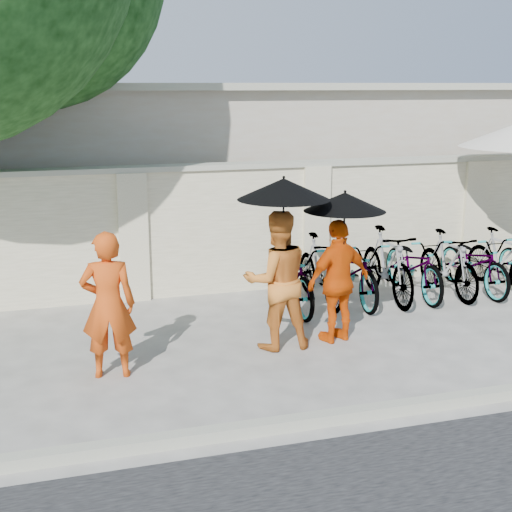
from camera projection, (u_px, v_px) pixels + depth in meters
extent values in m
plane|color=#B3AFA4|center=(252.00, 364.00, 8.60)|extent=(80.00, 80.00, 0.00)
cube|color=#A4A58F|center=(301.00, 422.00, 7.00)|extent=(40.00, 0.16, 0.12)
cube|color=#F3EAC2|center=(255.00, 229.00, 11.63)|extent=(20.00, 0.30, 2.00)
cube|color=#B3AFA2|center=(249.00, 166.00, 15.30)|extent=(14.00, 6.00, 3.20)
imported|color=#CF450F|center=(108.00, 305.00, 8.08)|extent=(0.68, 0.49, 1.71)
imported|color=orange|center=(277.00, 280.00, 8.97)|extent=(0.88, 0.69, 1.78)
cylinder|color=black|center=(283.00, 231.00, 8.76)|extent=(0.02, 0.02, 1.05)
cone|color=black|center=(284.00, 189.00, 8.64)|extent=(1.14, 1.14, 0.26)
imported|color=#E14C06|center=(339.00, 281.00, 9.23)|extent=(1.02, 0.64, 1.62)
cylinder|color=black|center=(344.00, 238.00, 9.03)|extent=(0.02, 0.02, 0.94)
cone|color=black|center=(345.00, 202.00, 8.92)|extent=(1.04, 1.04, 0.24)
imported|color=#8B88A4|center=(290.00, 276.00, 10.64)|extent=(0.70, 1.94, 1.01)
imported|color=#8B88A4|center=(320.00, 270.00, 10.91)|extent=(0.50, 1.75, 1.05)
imported|color=#8B88A4|center=(354.00, 270.00, 10.98)|extent=(0.75, 1.94, 1.01)
imported|color=#8B88A4|center=(387.00, 265.00, 11.05)|extent=(0.61, 1.90, 1.13)
imported|color=#8B88A4|center=(414.00, 265.00, 11.30)|extent=(0.73, 1.93, 1.00)
imported|color=#8B88A4|center=(448.00, 264.00, 11.32)|extent=(0.50, 1.72, 1.03)
imported|color=#8B88A4|center=(475.00, 262.00, 11.53)|extent=(0.71, 1.87, 0.97)
imported|color=#8B88A4|center=(502.00, 259.00, 11.71)|extent=(0.67, 1.69, 0.99)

